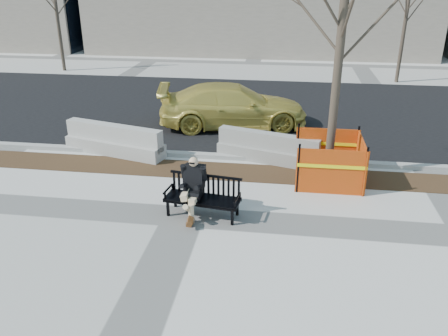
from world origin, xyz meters
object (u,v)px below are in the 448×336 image
Objects in this scene: bench at (203,215)px; jersey_barrier_right at (268,161)px; tree_fence at (327,180)px; jersey_barrier_left at (116,154)px; seated_man at (194,213)px; sedan at (233,126)px.

bench reaches higher than jersey_barrier_right.
tree_fence reaches higher than jersey_barrier_right.
tree_fence is at bearing 5.68° from jersey_barrier_left.
seated_man is at bearing -31.59° from jersey_barrier_left.
bench is 3.67m from jersey_barrier_right.
seated_man is 6.40m from sedan.
sedan is (-0.11, 6.47, 0.00)m from bench.
sedan is at bearing 125.87° from tree_fence.
bench is at bearing -93.61° from jersey_barrier_right.
seated_man is 3.69m from jersey_barrier_right.
tree_fence reaches higher than sedan.
tree_fence is at bearing -154.99° from sedan.
seated_man is at bearing -97.41° from jersey_barrier_right.
jersey_barrier_right is (1.28, 3.44, 0.00)m from bench.
tree_fence is at bearing 43.19° from seated_man.
bench is 0.24m from seated_man.
tree_fence is 2.13× the size of jersey_barrier_right.
sedan is at bearing 59.60° from jersey_barrier_left.
seated_man is 0.26× the size of sedan.
jersey_barrier_left reaches higher than jersey_barrier_right.
jersey_barrier_right is at bearing -166.23° from sedan.
jersey_barrier_left is 4.58m from jersey_barrier_right.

